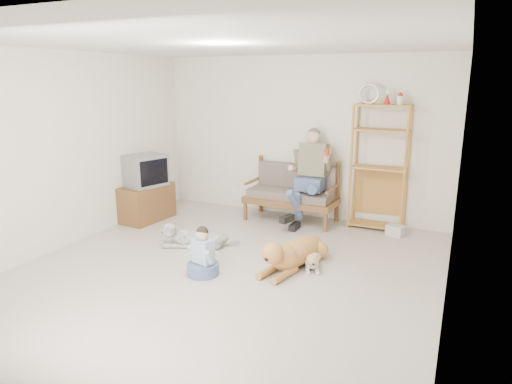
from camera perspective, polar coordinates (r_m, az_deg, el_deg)
The scene contains 17 objects.
floor at distance 5.71m, azimuth -3.99°, elevation -10.04°, with size 5.50×5.50×0.00m, color beige.
ceiling at distance 5.23m, azimuth -4.51°, elevation 18.10°, with size 5.50×5.50×0.00m, color silver.
wall_back at distance 7.80m, azimuth 5.61°, elevation 6.78°, with size 5.00×5.00×0.00m, color silver.
wall_front at distance 3.26m, azimuth -28.31°, elevation -5.14°, with size 5.00×5.00×0.00m, color silver.
wall_left at distance 6.86m, azimuth -22.94°, elevation 4.74°, with size 5.50×5.50×0.00m, color silver.
wall_right at distance 4.66m, azimuth 23.79°, elevation 0.75°, with size 5.50×5.50×0.00m, color silver.
loveseat at distance 7.65m, azimuth 4.58°, elevation 0.06°, with size 1.52×0.73×0.95m.
man at distance 7.32m, azimuth 6.34°, elevation 1.23°, with size 0.59×0.85×1.37m.
etagere at distance 7.33m, azimuth 15.12°, elevation 3.12°, with size 0.87×0.38×2.26m.
book_stack at distance 7.27m, azimuth 17.04°, elevation -4.60°, with size 0.25×0.18×0.16m, color white.
tv_stand at distance 7.87m, azimuth -13.53°, elevation -1.28°, with size 0.59×0.95×0.60m.
crt_tv at distance 7.71m, azimuth -13.66°, elevation 2.64°, with size 0.65×0.73×0.51m.
wall_outlet at distance 8.46m, azimuth -2.61°, elevation 0.17°, with size 0.12×0.02×0.08m, color white.
golden_retriever at distance 5.81m, azimuth 4.63°, elevation -7.59°, with size 0.59×1.51×0.46m.
shaggy_dog at distance 6.55m, azimuth -7.83°, elevation -5.60°, with size 1.07×0.57×0.34m.
terrier at distance 5.84m, azimuth 6.99°, elevation -8.44°, with size 0.34×0.63×0.25m.
child at distance 5.61m, azimuth -6.66°, elevation -8.11°, with size 0.39×0.39×0.61m.
Camera 1 is at (2.52, -4.56, 2.33)m, focal length 32.00 mm.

